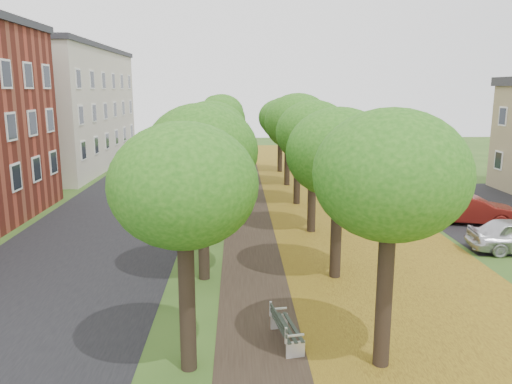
{
  "coord_description": "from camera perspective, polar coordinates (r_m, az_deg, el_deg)",
  "views": [
    {
      "loc": [
        -0.96,
        -11.28,
        6.79
      ],
      "look_at": [
        -0.18,
        9.46,
        2.5
      ],
      "focal_mm": 35.0,
      "sensor_mm": 36.0,
      "label": 1
    }
  ],
  "objects": [
    {
      "name": "ground",
      "position": [
        13.2,
        2.47,
        -19.28
      ],
      "size": [
        120.0,
        120.0,
        0.0
      ],
      "primitive_type": "plane",
      "color": "#2D4C19",
      "rests_on": "ground"
    },
    {
      "name": "street_asphalt",
      "position": [
        27.92,
        -15.66,
        -2.84
      ],
      "size": [
        8.0,
        70.0,
        0.01
      ],
      "primitive_type": "cube",
      "color": "black",
      "rests_on": "ground"
    },
    {
      "name": "footpath",
      "position": [
        27.16,
        -0.06,
        -2.79
      ],
      "size": [
        3.2,
        70.0,
        0.01
      ],
      "primitive_type": "cube",
      "color": "black",
      "rests_on": "ground"
    },
    {
      "name": "leaf_verge",
      "position": [
        27.79,
        10.31,
        -2.65
      ],
      "size": [
        7.5,
        70.0,
        0.01
      ],
      "primitive_type": "cube",
      "color": "olive",
      "rests_on": "ground"
    },
    {
      "name": "parking_lot",
      "position": [
        31.62,
        25.14,
        -1.85
      ],
      "size": [
        9.0,
        16.0,
        0.01
      ],
      "primitive_type": "cube",
      "color": "black",
      "rests_on": "ground"
    },
    {
      "name": "tree_row_west",
      "position": [
        26.4,
        -4.88,
        6.86
      ],
      "size": [
        3.58,
        33.58,
        6.16
      ],
      "color": "black",
      "rests_on": "ground"
    },
    {
      "name": "tree_row_east",
      "position": [
        26.61,
        5.58,
        6.89
      ],
      "size": [
        3.58,
        33.58,
        6.16
      ],
      "color": "black",
      "rests_on": "ground"
    },
    {
      "name": "building_cream",
      "position": [
        47.12,
        -22.34,
        8.89
      ],
      "size": [
        10.3,
        20.3,
        10.4
      ],
      "color": "beige",
      "rests_on": "ground"
    },
    {
      "name": "bench",
      "position": [
        14.05,
        3.31,
        -15.23
      ],
      "size": [
        0.82,
        1.84,
        0.84
      ],
      "rotation": [
        0.0,
        0.0,
        1.75
      ],
      "color": "#232C24",
      "rests_on": "ground"
    },
    {
      "name": "car_red",
      "position": [
        27.84,
        23.36,
        -1.86
      ],
      "size": [
        4.73,
        2.6,
        1.48
      ],
      "primitive_type": "imported",
      "rotation": [
        0.0,
        0.0,
        1.33
      ],
      "color": "maroon",
      "rests_on": "ground"
    },
    {
      "name": "car_grey",
      "position": [
        32.58,
        19.42,
        0.13
      ],
      "size": [
        4.8,
        3.48,
        1.29
      ],
      "primitive_type": "imported",
      "rotation": [
        0.0,
        0.0,
        1.15
      ],
      "color": "#35363A",
      "rests_on": "ground"
    },
    {
      "name": "car_white",
      "position": [
        33.0,
        19.14,
        0.38
      ],
      "size": [
        5.32,
        3.11,
        1.39
      ],
      "primitive_type": "imported",
      "rotation": [
        0.0,
        0.0,
        1.74
      ],
      "color": "white",
      "rests_on": "ground"
    }
  ]
}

